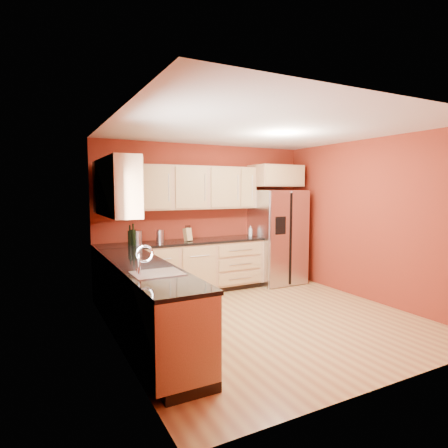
{
  "coord_description": "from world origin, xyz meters",
  "views": [
    {
      "loc": [
        -2.85,
        -4.21,
        1.8
      ],
      "look_at": [
        -0.18,
        0.9,
        1.26
      ],
      "focal_mm": 30.0,
      "sensor_mm": 36.0,
      "label": 1
    }
  ],
  "objects_px": {
    "wine_bottle_a": "(133,234)",
    "knife_block": "(188,235)",
    "refrigerator": "(277,237)",
    "soap_dispenser": "(250,231)",
    "canister_left": "(138,238)"
  },
  "relations": [
    {
      "from": "wine_bottle_a",
      "to": "knife_block",
      "type": "relative_size",
      "value": 1.55
    },
    {
      "from": "refrigerator",
      "to": "knife_block",
      "type": "height_order",
      "value": "refrigerator"
    },
    {
      "from": "refrigerator",
      "to": "canister_left",
      "type": "height_order",
      "value": "refrigerator"
    },
    {
      "from": "refrigerator",
      "to": "soap_dispenser",
      "type": "height_order",
      "value": "refrigerator"
    },
    {
      "from": "wine_bottle_a",
      "to": "canister_left",
      "type": "bearing_deg",
      "value": 27.42
    },
    {
      "from": "knife_block",
      "to": "wine_bottle_a",
      "type": "bearing_deg",
      "value": 166.9
    },
    {
      "from": "soap_dispenser",
      "to": "wine_bottle_a",
      "type": "bearing_deg",
      "value": -177.45
    },
    {
      "from": "wine_bottle_a",
      "to": "soap_dispenser",
      "type": "distance_m",
      "value": 2.22
    },
    {
      "from": "refrigerator",
      "to": "canister_left",
      "type": "relative_size",
      "value": 8.26
    },
    {
      "from": "refrigerator",
      "to": "knife_block",
      "type": "distance_m",
      "value": 1.83
    },
    {
      "from": "wine_bottle_a",
      "to": "knife_block",
      "type": "bearing_deg",
      "value": 3.24
    },
    {
      "from": "knife_block",
      "to": "soap_dispenser",
      "type": "relative_size",
      "value": 1.15
    },
    {
      "from": "wine_bottle_a",
      "to": "refrigerator",
      "type": "bearing_deg",
      "value": 0.27
    },
    {
      "from": "knife_block",
      "to": "canister_left",
      "type": "bearing_deg",
      "value": 164.52
    },
    {
      "from": "wine_bottle_a",
      "to": "knife_block",
      "type": "xyz_separation_m",
      "value": [
        0.94,
        0.05,
        -0.06
      ]
    }
  ]
}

